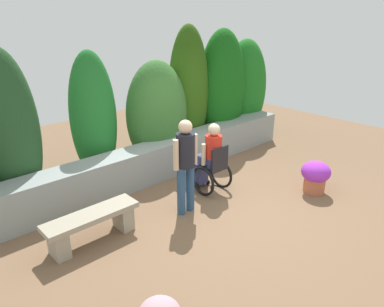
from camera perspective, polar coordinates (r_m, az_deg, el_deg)
The scene contains 7 objects.
ground_plane at distance 6.42m, azimuth 4.09°, elevation -7.91°, with size 13.54×13.54×0.00m, color brown.
stone_retaining_wall at distance 7.34m, azimuth -5.02°, elevation -0.93°, with size 7.09×0.54×0.71m, color gray.
hedge_backdrop at distance 7.92m, azimuth -3.56°, elevation 7.95°, with size 7.83×1.06×2.93m.
stone_bench at distance 5.49m, azimuth -15.57°, elevation -10.62°, with size 1.39×0.39×0.47m.
person_in_wheelchair at distance 6.59m, azimuth 3.06°, elevation -1.04°, with size 0.53×0.66×1.33m.
person_standing_companion at distance 5.76m, azimuth -1.03°, elevation -1.19°, with size 0.49×0.30×1.61m.
flower_pot_terracotta_by_wall at distance 7.03m, azimuth 19.02°, elevation -3.30°, with size 0.53×0.53×0.61m.
Camera 1 is at (-4.13, -3.78, 3.14)m, focal length 33.57 mm.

